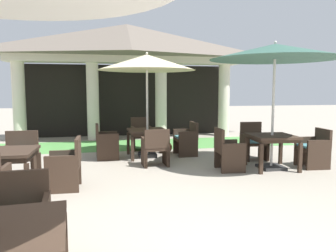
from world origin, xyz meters
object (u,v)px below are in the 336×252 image
(patio_chair_near_foreground_west, at_px, (106,143))
(patio_chair_near_foreground_south, at_px, (155,148))
(patio_chair_mid_left_north, at_px, (20,157))
(patio_chair_mid_left_east, at_px, (66,166))
(patio_table_far_back, at_px, (272,140))
(patio_chair_far_back_north, at_px, (254,143))
(patio_chair_mid_right_north, at_px, (18,222))
(patio_umbrella_near_foreground, at_px, (147,63))
(terracotta_urn, at_px, (166,147))
(patio_table_mid_left, at_px, (4,156))
(patio_chair_near_foreground_north, at_px, (141,135))
(patio_chair_far_back_west, at_px, (228,151))
(patio_table_near_foreground, at_px, (147,133))
(patio_chair_near_foreground_east, at_px, (187,139))
(patio_chair_far_back_east, at_px, (314,149))
(patio_umbrella_far_back, at_px, (275,53))

(patio_chair_near_foreground_west, xyz_separation_m, patio_chair_near_foreground_south, (1.08, -1.00, -0.00))
(patio_chair_mid_left_north, bearing_deg, patio_chair_mid_left_east, 134.92)
(patio_table_far_back, xyz_separation_m, patio_chair_far_back_north, (0.06, 0.98, -0.23))
(patio_chair_mid_right_north, distance_m, patio_table_far_back, 5.41)
(patio_chair_near_foreground_west, bearing_deg, patio_chair_mid_right_north, -12.82)
(patio_chair_near_foreground_south, distance_m, patio_chair_mid_right_north, 4.34)
(patio_umbrella_near_foreground, relative_size, patio_chair_mid_left_east, 2.96)
(terracotta_urn, bearing_deg, patio_table_mid_left, -139.42)
(patio_table_mid_left, xyz_separation_m, patio_chair_mid_left_north, (0.02, 0.99, -0.21))
(patio_chair_near_foreground_north, relative_size, patio_chair_mid_left_north, 1.03)
(terracotta_urn, bearing_deg, patio_umbrella_near_foreground, -143.64)
(patio_table_far_back, bearing_deg, patio_chair_near_foreground_north, 131.53)
(patio_chair_near_foreground_west, bearing_deg, patio_chair_mid_left_east, -18.59)
(patio_chair_near_foreground_west, xyz_separation_m, patio_table_mid_left, (-1.69, -2.37, 0.21))
(patio_chair_mid_right_north, xyz_separation_m, patio_chair_far_back_west, (3.44, 3.17, -0.01))
(patio_chair_near_foreground_west, relative_size, patio_chair_far_back_north, 0.96)
(patio_chair_near_foreground_west, distance_m, patio_chair_mid_left_east, 2.50)
(patio_table_near_foreground, height_order, patio_chair_mid_left_north, patio_chair_mid_left_north)
(patio_chair_near_foreground_east, xyz_separation_m, terracotta_urn, (-0.47, 0.38, -0.26))
(patio_umbrella_near_foreground, relative_size, patio_chair_mid_left_north, 2.96)
(patio_table_mid_left, relative_size, patio_chair_far_back_east, 1.17)
(patio_chair_mid_left_east, xyz_separation_m, patio_chair_mid_left_north, (-0.96, 1.01, -0.00))
(patio_table_near_foreground, distance_m, patio_chair_near_foreground_east, 1.06)
(patio_chair_near_foreground_south, bearing_deg, patio_umbrella_near_foreground, 90.00)
(patio_chair_near_foreground_east, bearing_deg, patio_chair_mid_left_north, 109.16)
(patio_table_far_back, height_order, patio_chair_far_back_north, patio_chair_far_back_north)
(patio_umbrella_near_foreground, height_order, patio_chair_far_back_north, patio_umbrella_near_foreground)
(patio_umbrella_far_back, relative_size, patio_chair_far_back_north, 3.03)
(patio_chair_mid_right_north, bearing_deg, patio_chair_near_foreground_south, -122.36)
(patio_chair_near_foreground_south, xyz_separation_m, patio_table_far_back, (2.43, -0.75, 0.24))
(patio_chair_mid_right_north, distance_m, patio_umbrella_far_back, 5.79)
(patio_umbrella_far_back, bearing_deg, patio_chair_mid_left_north, 175.99)
(patio_chair_near_foreground_west, bearing_deg, patio_chair_far_back_west, 54.06)
(patio_chair_near_foreground_east, bearing_deg, patio_chair_mid_left_east, 129.45)
(patio_chair_mid_left_east, bearing_deg, patio_umbrella_far_back, -79.92)
(patio_chair_near_foreground_south, distance_m, patio_chair_far_back_north, 2.49)
(patio_chair_mid_left_east, height_order, patio_chair_mid_left_north, same)
(patio_chair_near_foreground_west, distance_m, patio_chair_near_foreground_north, 1.47)
(patio_chair_mid_left_north, height_order, patio_chair_far_back_east, patio_chair_mid_left_north)
(patio_table_near_foreground, distance_m, patio_chair_mid_left_east, 3.00)
(patio_chair_mid_left_east, bearing_deg, patio_table_near_foreground, -34.37)
(patio_table_near_foreground, relative_size, patio_table_far_back, 1.01)
(patio_umbrella_near_foreground, height_order, patio_chair_mid_left_east, patio_umbrella_near_foreground)
(patio_table_mid_left, xyz_separation_m, patio_chair_mid_right_north, (0.78, -2.49, -0.19))
(patio_table_near_foreground, bearing_deg, patio_umbrella_far_back, -35.92)
(patio_chair_mid_left_north, height_order, patio_chair_far_back_north, patio_chair_far_back_north)
(patio_chair_mid_left_east, height_order, patio_chair_far_back_east, patio_chair_mid_left_east)
(patio_chair_near_foreground_south, bearing_deg, patio_umbrella_far_back, -19.22)
(patio_chair_near_foreground_north, relative_size, patio_chair_far_back_west, 1.02)
(patio_chair_near_foreground_north, bearing_deg, patio_table_mid_left, 49.89)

